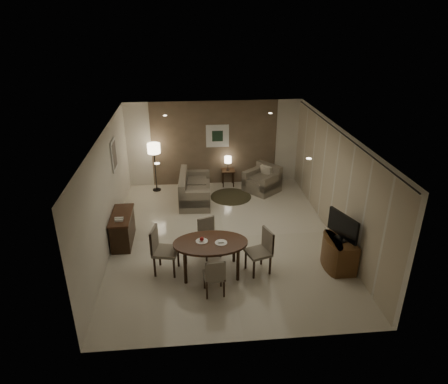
{
  "coord_description": "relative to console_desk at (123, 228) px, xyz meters",
  "views": [
    {
      "loc": [
        -0.83,
        -8.63,
        5.2
      ],
      "look_at": [
        0.0,
        0.2,
        1.15
      ],
      "focal_mm": 32.0,
      "sensor_mm": 36.0,
      "label": 1
    }
  ],
  "objects": [
    {
      "name": "room_shell",
      "position": [
        2.49,
        0.4,
        0.98
      ],
      "size": [
        5.5,
        7.0,
        2.7
      ],
      "color": "beige",
      "rests_on": "ground"
    },
    {
      "name": "floor_lamp",
      "position": [
        0.62,
        3.06,
        0.39
      ],
      "size": [
        0.39,
        0.39,
        1.53
      ],
      "primitive_type": null,
      "color": "#FFE5B7",
      "rests_on": "floor"
    },
    {
      "name": "table_lamp",
      "position": [
        2.9,
        3.25,
        0.4
      ],
      "size": [
        0.22,
        0.22,
        0.5
      ],
      "primitive_type": null,
      "color": "#FFEAC1",
      "rests_on": "side_table"
    },
    {
      "name": "napkin",
      "position": [
        2.27,
        -1.48,
        0.4
      ],
      "size": [
        0.12,
        0.08,
        0.03
      ],
      "primitive_type": "cube",
      "color": "white",
      "rests_on": "plate_b"
    },
    {
      "name": "taupe_accent",
      "position": [
        2.49,
        3.48,
        0.98
      ],
      "size": [
        3.96,
        0.03,
        2.7
      ],
      "primitive_type": "cube",
      "color": "brown",
      "rests_on": "wall_back"
    },
    {
      "name": "armchair",
      "position": [
        3.91,
        2.68,
        0.03
      ],
      "size": [
        1.26,
        1.27,
        0.82
      ],
      "primitive_type": null,
      "rotation": [
        0.0,
        0.0,
        -0.87
      ],
      "color": "gray",
      "rests_on": "floor"
    },
    {
      "name": "art_back_frame",
      "position": [
        2.59,
        3.46,
        1.23
      ],
      "size": [
        0.72,
        0.03,
        0.72
      ],
      "primitive_type": "cube",
      "color": "silver",
      "rests_on": "wall_back"
    },
    {
      "name": "plate_a",
      "position": [
        1.87,
        -1.38,
        0.38
      ],
      "size": [
        0.26,
        0.26,
        0.02
      ],
      "primitive_type": "cylinder",
      "color": "white",
      "rests_on": "dining_table"
    },
    {
      "name": "round_rug",
      "position": [
        2.9,
        2.34,
        -0.37
      ],
      "size": [
        1.24,
        1.24,
        0.01
      ],
      "primitive_type": "cylinder",
      "color": "#413B24",
      "rests_on": "floor"
    },
    {
      "name": "side_table",
      "position": [
        2.9,
        3.24,
        -0.11
      ],
      "size": [
        0.41,
        0.41,
        0.53
      ],
      "primitive_type": null,
      "color": "#321D10",
      "rests_on": "floor"
    },
    {
      "name": "downlight_fr",
      "position": [
        3.89,
        1.8,
        2.31
      ],
      "size": [
        0.1,
        0.1,
        0.01
      ],
      "primitive_type": "cylinder",
      "color": "white",
      "rests_on": "ceiling"
    },
    {
      "name": "fruit_apple",
      "position": [
        1.87,
        -1.38,
        0.43
      ],
      "size": [
        0.09,
        0.09,
        0.09
      ],
      "primitive_type": "sphere",
      "color": "maroon",
      "rests_on": "plate_a"
    },
    {
      "name": "chair_near",
      "position": [
        2.07,
        -2.14,
        0.05
      ],
      "size": [
        0.45,
        0.45,
        0.85
      ],
      "primitive_type": null,
      "rotation": [
        0.0,
        0.0,
        3.23
      ],
      "color": "gray",
      "rests_on": "floor"
    },
    {
      "name": "downlight_nr",
      "position": [
        3.89,
        -1.8,
        2.31
      ],
      "size": [
        0.1,
        0.1,
        0.01
      ],
      "primitive_type": "cylinder",
      "color": "white",
      "rests_on": "ceiling"
    },
    {
      "name": "plate_b",
      "position": [
        2.27,
        -1.48,
        0.38
      ],
      "size": [
        0.26,
        0.26,
        0.02
      ],
      "primitive_type": "cylinder",
      "color": "white",
      "rests_on": "dining_table"
    },
    {
      "name": "curtain_wall",
      "position": [
        5.17,
        0.0,
        0.95
      ],
      "size": [
        0.08,
        6.7,
        2.58
      ],
      "primitive_type": null,
      "color": "beige",
      "rests_on": "wall_right"
    },
    {
      "name": "curtain_rod",
      "position": [
        5.17,
        0.0,
        2.27
      ],
      "size": [
        0.03,
        6.8,
        0.03
      ],
      "primitive_type": "cylinder",
      "rotation": [
        1.57,
        0.0,
        0.0
      ],
      "color": "black",
      "rests_on": "wall_right"
    },
    {
      "name": "art_left_frame",
      "position": [
        -0.23,
        1.2,
        1.48
      ],
      "size": [
        0.03,
        0.6,
        0.8
      ],
      "primitive_type": "cube",
      "color": "silver",
      "rests_on": "wall_left"
    },
    {
      "name": "chair_far",
      "position": [
        2.08,
        -0.78,
        0.07
      ],
      "size": [
        0.56,
        0.56,
        0.89
      ],
      "primitive_type": null,
      "rotation": [
        0.0,
        0.0,
        0.38
      ],
      "color": "gray",
      "rests_on": "floor"
    },
    {
      "name": "tv_cabinet",
      "position": [
        4.89,
        -1.5,
        -0.03
      ],
      "size": [
        0.48,
        0.9,
        0.7
      ],
      "primitive_type": null,
      "color": "brown",
      "rests_on": "floor"
    },
    {
      "name": "art_back_canvas",
      "position": [
        2.59,
        3.44,
        1.23
      ],
      "size": [
        0.34,
        0.01,
        0.34
      ],
      "primitive_type": "cube",
      "color": "black",
      "rests_on": "wall_back"
    },
    {
      "name": "telephone",
      "position": [
        0.0,
        -0.3,
        0.43
      ],
      "size": [
        0.2,
        0.14,
        0.09
      ],
      "primitive_type": null,
      "color": "white",
      "rests_on": "console_desk"
    },
    {
      "name": "chair_right",
      "position": [
        3.06,
        -1.51,
        0.11
      ],
      "size": [
        0.6,
        0.6,
        0.98
      ],
      "primitive_type": null,
      "rotation": [
        0.0,
        0.0,
        -1.25
      ],
      "color": "gray",
      "rests_on": "floor"
    },
    {
      "name": "flat_tv",
      "position": [
        4.87,
        -1.5,
        0.65
      ],
      "size": [
        0.36,
        0.85,
        0.6
      ],
      "primitive_type": null,
      "rotation": [
        0.0,
        0.0,
        0.35
      ],
      "color": "black",
      "rests_on": "tv_cabinet"
    },
    {
      "name": "dining_table",
      "position": [
        2.05,
        -1.43,
        -0.0
      ],
      "size": [
        1.59,
        0.99,
        0.74
      ],
      "primitive_type": null,
      "color": "#3F1F14",
      "rests_on": "floor"
    },
    {
      "name": "art_left_canvas",
      "position": [
        -0.21,
        1.2,
        1.48
      ],
      "size": [
        0.01,
        0.46,
        0.64
      ],
      "primitive_type": "cube",
      "color": "gray",
      "rests_on": "wall_left"
    },
    {
      "name": "sofa",
      "position": [
        1.82,
        2.19,
        0.04
      ],
      "size": [
        1.8,
        0.97,
        0.83
      ],
      "primitive_type": null,
      "rotation": [
        0.0,
        0.0,
        1.52
      ],
      "color": "gray",
      "rests_on": "floor"
    },
    {
      "name": "console_desk",
      "position": [
        0.0,
        0.0,
        0.0
      ],
      "size": [
        0.48,
        1.2,
        0.75
      ],
      "primitive_type": null,
      "color": "#3F1F14",
      "rests_on": "floor"
    },
    {
      "name": "downlight_fl",
      "position": [
        1.09,
        1.8,
        2.31
      ],
      "size": [
        0.1,
        0.1,
        0.01
      ],
      "primitive_type": "cylinder",
      "color": "white",
      "rests_on": "ceiling"
    },
    {
      "name": "downlight_nl",
      "position": [
        1.09,
        -1.8,
        2.31
      ],
      "size": [
        0.1,
        0.1,
        0.01
      ],
      "primitive_type": "cylinder",
      "color": "white",
      "rests_on": "ceiling"
    },
    {
      "name": "chair_left",
      "position": [
        1.1,
        -1.32,
        0.15
      ],
      "size": [
        0.6,
        0.6,
        1.04
      ],
      "primitive_type": null,
      "rotation": [
        0.0,
        0.0,
        1.37
      ],
      "color": "gray",
      "rests_on": "floor"
    }
  ]
}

